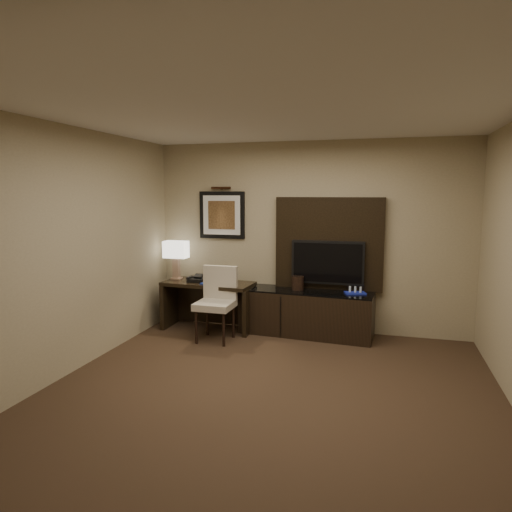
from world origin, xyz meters
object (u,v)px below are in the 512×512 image
(tv, at_px, (328,262))
(minibar_tray, at_px, (355,290))
(table_lamp, at_px, (176,260))
(credenza, at_px, (306,313))
(desk_phone, at_px, (196,278))
(desk_chair, at_px, (215,304))
(desk, at_px, (208,306))
(water_bottle, at_px, (234,276))
(ice_bucket, at_px, (298,283))

(tv, height_order, minibar_tray, tv)
(tv, distance_m, table_lamp, 2.24)
(credenza, xyz_separation_m, desk_phone, (-1.59, -0.13, 0.44))
(table_lamp, height_order, desk_phone, table_lamp)
(desk_chair, relative_size, desk_phone, 4.66)
(credenza, bearing_deg, desk, -171.95)
(credenza, relative_size, water_bottle, 9.31)
(desk, distance_m, minibar_tray, 2.11)
(desk, distance_m, desk_phone, 0.44)
(ice_bucket, xyz_separation_m, minibar_tray, (0.79, -0.05, -0.05))
(tv, relative_size, minibar_tray, 3.68)
(desk_chair, bearing_deg, desk, 121.31)
(water_bottle, bearing_deg, minibar_tray, 1.66)
(table_lamp, bearing_deg, desk_phone, -19.80)
(water_bottle, bearing_deg, tv, 8.68)
(table_lamp, distance_m, ice_bucket, 1.85)
(water_bottle, bearing_deg, ice_bucket, 6.13)
(desk, bearing_deg, credenza, 8.30)
(desk, relative_size, water_bottle, 6.61)
(credenza, relative_size, table_lamp, 3.21)
(desk_chair, height_order, water_bottle, desk_chair)
(credenza, xyz_separation_m, desk_chair, (-1.13, -0.58, 0.19))
(desk_chair, relative_size, table_lamp, 1.75)
(desk_chair, bearing_deg, water_bottle, 79.72)
(desk_phone, bearing_deg, desk_chair, -43.77)
(credenza, bearing_deg, desk_phone, -171.42)
(desk, height_order, minibar_tray, minibar_tray)
(tv, relative_size, desk_phone, 4.65)
(tv, distance_m, ice_bucket, 0.50)
(water_bottle, relative_size, minibar_tray, 0.73)
(desk_phone, xyz_separation_m, ice_bucket, (1.47, 0.17, -0.02))
(desk_chair, height_order, ice_bucket, desk_chair)
(table_lamp, height_order, minibar_tray, table_lamp)
(desk_phone, distance_m, ice_bucket, 1.48)
(water_bottle, bearing_deg, desk_chair, -100.82)
(desk_phone, relative_size, ice_bucket, 1.12)
(water_bottle, height_order, minibar_tray, water_bottle)
(desk, distance_m, table_lamp, 0.85)
(ice_bucket, height_order, minibar_tray, ice_bucket)
(water_bottle, xyz_separation_m, ice_bucket, (0.90, 0.10, -0.07))
(desk_phone, bearing_deg, water_bottle, 7.35)
(desk, xyz_separation_m, desk_chair, (0.28, -0.48, 0.15))
(desk_phone, distance_m, minibar_tray, 2.26)
(credenza, distance_m, desk_chair, 1.28)
(tv, bearing_deg, desk_phone, -171.84)
(credenza, height_order, desk_phone, desk_phone)
(table_lamp, relative_size, water_bottle, 2.90)
(desk_chair, distance_m, ice_bucket, 1.20)
(credenza, height_order, table_lamp, table_lamp)
(table_lamp, bearing_deg, desk_chair, -34.99)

